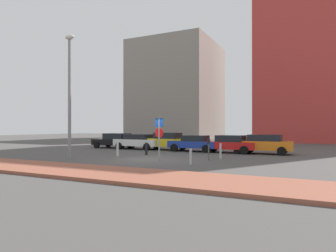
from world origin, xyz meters
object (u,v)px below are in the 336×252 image
(traffic_bollard_mid, at_px, (220,151))
(traffic_bollard_far, at_px, (146,149))
(traffic_bollard_near, at_px, (118,149))
(traffic_bollard_edge, at_px, (191,157))
(parked_car_black, at_px, (115,140))
(street_lamp, at_px, (70,87))
(parked_car_red, at_px, (229,144))
(parked_car_yellow, at_px, (165,141))
(parked_car_white, at_px, (138,141))
(parking_meter, at_px, (209,147))
(parked_car_blue, at_px, (194,143))
(parking_sign_post, at_px, (159,134))
(parked_car_orange, at_px, (262,144))

(traffic_bollard_mid, relative_size, traffic_bollard_far, 1.11)
(traffic_bollard_near, xyz_separation_m, traffic_bollard_edge, (6.27, -2.02, -0.05))
(parked_car_black, height_order, street_lamp, street_lamp)
(traffic_bollard_near, height_order, traffic_bollard_edge, traffic_bollard_near)
(parked_car_red, bearing_deg, traffic_bollard_near, -134.79)
(traffic_bollard_near, height_order, traffic_bollard_far, traffic_bollard_near)
(parked_car_yellow, xyz_separation_m, traffic_bollard_mid, (6.56, -5.19, -0.30))
(parked_car_white, height_order, parking_meter, parked_car_white)
(parked_car_yellow, relative_size, parked_car_blue, 1.03)
(parked_car_black, distance_m, traffic_bollard_edge, 14.29)
(traffic_bollard_edge, bearing_deg, parked_car_white, 135.48)
(traffic_bollard_near, bearing_deg, parking_meter, 3.66)
(parked_car_white, xyz_separation_m, traffic_bollard_far, (3.57, -4.59, -0.29))
(parked_car_yellow, height_order, traffic_bollard_far, parked_car_yellow)
(traffic_bollard_edge, bearing_deg, parked_car_blue, 109.75)
(parked_car_yellow, distance_m, street_lamp, 10.43)
(parking_sign_post, bearing_deg, parked_car_black, 139.37)
(parked_car_white, distance_m, traffic_bollard_near, 6.83)
(traffic_bollard_far, bearing_deg, parked_car_blue, 66.03)
(parked_car_yellow, bearing_deg, parked_car_red, -5.53)
(parked_car_orange, height_order, street_lamp, street_lamp)
(parked_car_black, bearing_deg, traffic_bollard_far, -37.54)
(parked_car_white, xyz_separation_m, parked_car_blue, (5.58, -0.07, -0.03))
(parked_car_white, relative_size, parking_meter, 3.39)
(parked_car_black, relative_size, traffic_bollard_mid, 4.25)
(parked_car_red, bearing_deg, traffic_bollard_edge, -89.81)
(parked_car_yellow, relative_size, parked_car_orange, 0.92)
(parked_car_black, relative_size, parked_car_red, 0.94)
(parked_car_blue, bearing_deg, traffic_bollard_mid, -52.31)
(traffic_bollard_near, bearing_deg, parked_car_black, 127.12)
(parked_car_white, bearing_deg, traffic_bollard_mid, -27.31)
(parking_sign_post, xyz_separation_m, street_lamp, (-5.66, -1.72, 3.01))
(parked_car_blue, height_order, street_lamp, street_lamp)
(parked_car_orange, height_order, parking_sign_post, parking_sign_post)
(parked_car_yellow, distance_m, traffic_bollard_near, 6.87)
(parked_car_yellow, bearing_deg, traffic_bollard_far, -79.40)
(street_lamp, bearing_deg, parked_car_orange, 40.27)
(parked_car_blue, relative_size, parked_car_red, 0.91)
(parked_car_yellow, height_order, parked_car_orange, parked_car_yellow)
(street_lamp, height_order, traffic_bollard_mid, street_lamp)
(traffic_bollard_near, relative_size, traffic_bollard_edge, 1.12)
(traffic_bollard_mid, bearing_deg, parked_car_blue, 127.69)
(parking_meter, bearing_deg, traffic_bollard_near, -176.34)
(parked_car_orange, xyz_separation_m, traffic_bollard_near, (-8.76, -6.49, -0.28))
(traffic_bollard_edge, bearing_deg, parked_car_red, 90.19)
(parked_car_white, height_order, traffic_bollard_far, parked_car_white)
(parked_car_yellow, xyz_separation_m, parked_car_orange, (8.44, -0.37, -0.02))
(parking_meter, bearing_deg, parked_car_black, 151.51)
(parking_meter, relative_size, traffic_bollard_near, 1.31)
(parked_car_white, height_order, parked_car_yellow, parked_car_yellow)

